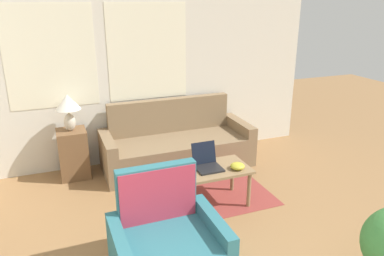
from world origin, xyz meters
TOP-DOWN VIEW (x-y plane):
  - wall_back at (-0.00, 4.17)m, footprint 6.00×0.06m
  - rug at (0.80, 3.13)m, footprint 1.60×1.78m
  - couch at (0.80, 3.76)m, footprint 2.05×0.81m
  - armchair at (-0.01, 1.64)m, footprint 0.89×0.74m
  - side_table at (-0.57, 3.88)m, footprint 0.37×0.37m
  - table_lamp at (-0.57, 3.88)m, footprint 0.31×0.31m
  - coffee_table at (0.80, 2.58)m, footprint 0.89×0.51m
  - laptop at (0.78, 2.62)m, footprint 0.28×0.32m
  - cup_navy at (0.45, 2.60)m, footprint 0.10×0.10m
  - snack_bowl at (1.08, 2.46)m, footprint 0.16×0.16m

SIDE VIEW (x-z plane):
  - rug at x=0.80m, z-range 0.00..0.01m
  - couch at x=0.80m, z-range -0.18..0.71m
  - armchair at x=-0.01m, z-range -0.19..0.73m
  - side_table at x=-0.57m, z-range 0.00..0.65m
  - coffee_table at x=0.80m, z-range 0.17..0.62m
  - snack_bowl at x=1.08m, z-range 0.45..0.52m
  - cup_navy at x=0.45m, z-range 0.45..0.55m
  - laptop at x=0.78m, z-range 0.38..0.64m
  - table_lamp at x=-0.57m, z-range 0.73..1.21m
  - wall_back at x=0.00m, z-range 0.01..2.61m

